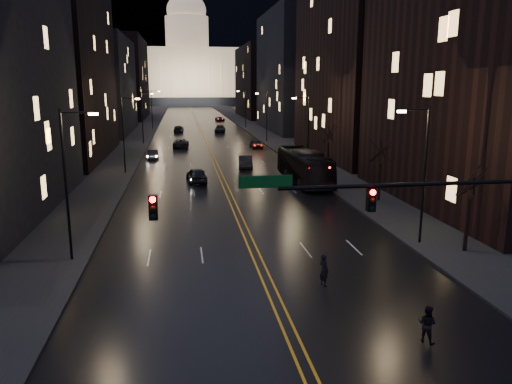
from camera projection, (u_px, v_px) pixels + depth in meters
name	position (u px, v px, depth m)	size (l,w,h in m)	color
ground	(288.00, 328.00, 21.63)	(900.00, 900.00, 0.00)	black
road	(196.00, 120.00, 147.29)	(20.00, 320.00, 0.02)	black
sidewalk_left	(148.00, 120.00, 145.26)	(8.00, 320.00, 0.16)	black
sidewalk_right	(243.00, 119.00, 149.29)	(8.00, 320.00, 0.16)	black
center_line	(196.00, 120.00, 147.29)	(0.62, 320.00, 0.01)	orange
building_left_mid	(55.00, 57.00, 67.84)	(12.00, 30.00, 28.00)	black
building_left_far	(100.00, 86.00, 105.42)	(12.00, 34.00, 20.00)	black
building_left_dist	(124.00, 79.00, 151.40)	(12.00, 40.00, 24.00)	black
building_right_near	(487.00, 64.00, 41.45)	(12.00, 26.00, 24.00)	black
building_right_tall	(363.00, 20.00, 68.96)	(12.00, 30.00, 38.00)	black
building_right_mid	(295.00, 72.00, 110.83)	(12.00, 34.00, 26.00)	black
building_right_dist	(261.00, 82.00, 157.65)	(12.00, 40.00, 22.00)	black
mountain_ridge	(236.00, 11.00, 380.94)	(520.00, 60.00, 130.00)	black
capitol	(188.00, 71.00, 259.66)	(90.00, 50.00, 58.50)	black
traffic_signal	(424.00, 209.00, 21.40)	(17.29, 0.45, 7.00)	black
streetlamp_right_near	(422.00, 169.00, 31.78)	(2.13, 0.25, 9.00)	black
streetlamp_left_near	(69.00, 178.00, 28.67)	(2.13, 0.25, 9.00)	black
streetlamp_right_mid	(307.00, 128.00, 60.78)	(2.13, 0.25, 9.00)	black
streetlamp_left_mid	(125.00, 131.00, 57.66)	(2.13, 0.25, 9.00)	black
streetlamp_right_far	(266.00, 114.00, 89.78)	(2.13, 0.25, 9.00)	black
streetlamp_left_far	(143.00, 115.00, 86.66)	(2.13, 0.25, 9.00)	black
streetlamp_right_dist	(245.00, 107.00, 118.78)	(2.13, 0.25, 9.00)	black
streetlamp_left_dist	(153.00, 107.00, 115.66)	(2.13, 0.25, 9.00)	black
tree_right_near	(471.00, 182.00, 30.28)	(2.40, 2.40, 6.65)	black
tree_right_mid	(381.00, 152.00, 43.81)	(2.40, 2.40, 6.65)	black
tree_right_far	(329.00, 134.00, 59.28)	(2.40, 2.40, 6.65)	black
bus	(304.00, 166.00, 53.12)	(2.97, 12.68, 3.53)	black
oncoming_car_a	(197.00, 175.00, 53.50)	(1.90, 4.73, 1.61)	black
oncoming_car_b	(153.00, 154.00, 70.07)	(1.48, 4.23, 1.39)	black
oncoming_car_c	(181.00, 143.00, 83.08)	(2.44, 5.30, 1.47)	black
oncoming_car_d	(179.00, 129.00, 109.38)	(2.06, 5.06, 1.47)	black
receding_car_a	(245.00, 162.00, 62.28)	(1.70, 4.87, 1.60)	black
receding_car_b	(256.00, 144.00, 81.66)	(1.74, 4.32, 1.47)	black
receding_car_c	(220.00, 129.00, 108.38)	(2.19, 5.39, 1.56)	black
receding_car_d	(220.00, 119.00, 142.31)	(2.07, 4.48, 1.24)	black
pedestrian_a	(324.00, 270.00, 25.96)	(0.64, 0.42, 1.74)	black
pedestrian_b	(427.00, 324.00, 20.30)	(0.77, 0.42, 1.58)	black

